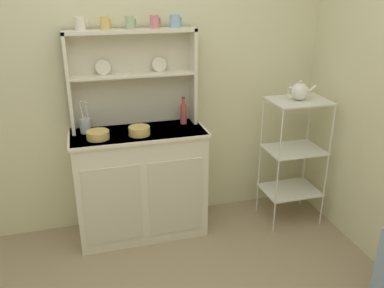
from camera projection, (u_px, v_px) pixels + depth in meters
wall_back at (127, 75)px, 3.08m from camera, size 3.84×0.05×2.50m
hutch_cabinet at (141, 182)px, 3.16m from camera, size 1.01×0.45×0.87m
hutch_shelf_unit at (132, 71)px, 2.99m from camera, size 0.94×0.18×0.73m
bakers_rack at (294, 147)px, 3.27m from camera, size 0.46×0.35×1.06m
cup_cream_0 at (80, 24)px, 2.74m from camera, size 0.09×0.07×0.09m
cup_gold_1 at (105, 23)px, 2.78m from camera, size 0.08×0.07×0.09m
cup_sage_2 at (130, 23)px, 2.82m from camera, size 0.08×0.06×0.09m
cup_rose_3 at (155, 22)px, 2.86m from camera, size 0.08×0.07×0.09m
cup_sky_4 at (175, 21)px, 2.90m from camera, size 0.09×0.08×0.09m
bowl_mixing_large at (98, 135)px, 2.85m from camera, size 0.16×0.16×0.06m
bowl_floral_medium at (139, 131)px, 2.92m from camera, size 0.16×0.16×0.06m
jam_bottle at (183, 113)px, 3.14m from camera, size 0.05×0.05×0.22m
utensil_jar at (85, 125)px, 2.95m from camera, size 0.08×0.08×0.25m
porcelain_teapot at (300, 91)px, 3.10m from camera, size 0.23×0.14×0.16m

